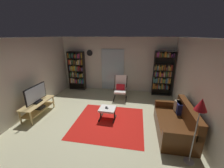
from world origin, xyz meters
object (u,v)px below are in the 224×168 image
leather_sofa (176,123)px  wall_clock (90,53)px  bookshelf_near_sofa (162,73)px  bookshelf_near_tv (77,69)px  tv_remote (107,108)px  cell_phone (106,108)px  floor_lamp_by_sofa (200,110)px  television (36,94)px  ottoman (107,110)px  lounge_armchair (121,87)px  tv_stand (38,106)px

leather_sofa → wall_clock: bearing=139.1°
bookshelf_near_sofa → bookshelf_near_tv: bearing=179.4°
leather_sofa → tv_remote: leather_sofa is taller
cell_phone → floor_lamp_by_sofa: (2.18, -1.39, 0.89)m
television → cell_phone: television is taller
wall_clock → cell_phone: bearing=-62.4°
bookshelf_near_sofa → floor_lamp_by_sofa: bearing=-88.4°
cell_phone → floor_lamp_by_sofa: 2.74m
wall_clock → television: bearing=-108.9°
bookshelf_near_tv → cell_phone: bearing=-50.7°
bookshelf_near_sofa → ottoman: size_ratio=3.78×
leather_sofa → ottoman: 2.09m
cell_phone → lounge_armchair: bearing=76.6°
bookshelf_near_tv → leather_sofa: bearing=-34.7°
bookshelf_near_tv → tv_stand: bearing=-96.3°
bookshelf_near_sofa → leather_sofa: (0.03, -2.85, -0.72)m
bookshelf_near_sofa → floor_lamp_by_sofa: 3.89m
bookshelf_near_sofa → lounge_armchair: size_ratio=1.99×
tv_stand → ottoman: (2.42, 0.17, 0.01)m
tv_stand → cell_phone: size_ratio=9.45×
leather_sofa → lounge_armchair: 2.79m
lounge_armchair → tv_remote: lounge_armchair is taller
tv_stand → leather_sofa: (4.48, -0.18, -0.02)m
bookshelf_near_tv → cell_phone: size_ratio=13.71×
tv_stand → bookshelf_near_sofa: size_ratio=0.65×
leather_sofa → tv_remote: size_ratio=12.20×
ottoman → tv_remote: 0.08m
tv_stand → television: 0.45m
bookshelf_near_sofa → ottoman: bookshelf_near_sofa is taller
bookshelf_near_tv → bookshelf_near_sofa: bearing=-0.6°
floor_lamp_by_sofa → bookshelf_near_sofa: bearing=91.6°
leather_sofa → ottoman: (-2.06, 0.35, 0.02)m
bookshelf_near_tv → ottoman: size_ratio=3.56×
leather_sofa → bookshelf_near_tv: bearing=145.3°
bookshelf_near_tv → leather_sofa: size_ratio=1.09×
lounge_armchair → bookshelf_near_sofa: bearing=22.9°
wall_clock → tv_remote: bearing=-62.1°
bookshelf_near_tv → wall_clock: 1.07m
bookshelf_near_tv → lounge_armchair: bearing=-19.1°
bookshelf_near_tv → ottoman: (2.12, -2.55, -0.71)m
tv_stand → television: (0.00, -0.01, 0.45)m
bookshelf_near_tv → cell_phone: 3.34m
ottoman → floor_lamp_by_sofa: floor_lamp_by_sofa is taller
ottoman → leather_sofa: bearing=-9.6°
bookshelf_near_sofa → leather_sofa: bearing=-89.4°
bookshelf_near_sofa → floor_lamp_by_sofa: size_ratio=1.33×
tv_stand → floor_lamp_by_sofa: bearing=-14.9°
bookshelf_near_sofa → lounge_armchair: 2.03m
television → leather_sofa: (4.48, -0.17, -0.47)m
bookshelf_near_sofa → cell_phone: (-2.07, -2.49, -0.62)m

